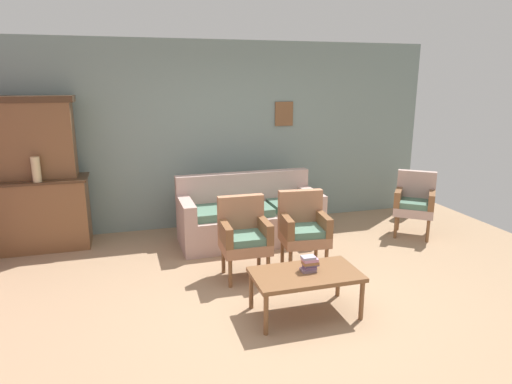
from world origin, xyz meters
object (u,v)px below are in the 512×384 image
at_px(armchair_near_couch_end, 303,227).
at_px(wingback_chair_by_fireplace, 415,201).
at_px(floral_couch, 249,217).
at_px(floor_vase_by_wall, 406,197).
at_px(side_cabinet, 44,213).
at_px(armchair_by_doorway, 244,234).
at_px(coffee_table, 306,277).
at_px(book_stack_on_table, 309,263).
at_px(vase_on_cabinet, 36,169).

bearing_deg(armchair_near_couch_end, wingback_chair_by_fireplace, 17.86).
distance_m(floral_couch, floor_vase_by_wall, 2.75).
bearing_deg(armchair_near_couch_end, side_cabinet, 153.01).
bearing_deg(floral_couch, armchair_by_doorway, -108.13).
distance_m(floral_couch, armchair_by_doorway, 1.16).
xyz_separation_m(floral_couch, coffee_table, (-0.02, -2.06, 0.05)).
relative_size(armchair_near_couch_end, book_stack_on_table, 5.47).
xyz_separation_m(side_cabinet, floor_vase_by_wall, (5.36, -0.10, -0.15)).
height_order(vase_on_cabinet, armchair_by_doorway, vase_on_cabinet).
relative_size(armchair_by_doorway, book_stack_on_table, 5.47).
height_order(side_cabinet, armchair_by_doorway, side_cabinet).
bearing_deg(coffee_table, wingback_chair_by_fireplace, 35.24).
distance_m(floral_couch, wingback_chair_by_fireplace, 2.34).
relative_size(vase_on_cabinet, armchair_near_couch_end, 0.35).
xyz_separation_m(coffee_table, book_stack_on_table, (0.05, 0.03, 0.12)).
bearing_deg(coffee_table, side_cabinet, 135.90).
xyz_separation_m(coffee_table, floor_vase_by_wall, (2.74, 2.44, -0.06)).
distance_m(side_cabinet, vase_on_cabinet, 0.65).
xyz_separation_m(armchair_near_couch_end, floor_vase_by_wall, (2.36, 1.43, -0.18)).
height_order(floral_couch, floor_vase_by_wall, floral_couch).
height_order(side_cabinet, wingback_chair_by_fireplace, side_cabinet).
distance_m(side_cabinet, book_stack_on_table, 3.66).
bearing_deg(side_cabinet, floral_couch, -10.29).
bearing_deg(wingback_chair_by_fireplace, coffee_table, -144.76).
xyz_separation_m(armchair_near_couch_end, book_stack_on_table, (-0.34, -0.98, -0.01)).
relative_size(side_cabinet, armchair_by_doorway, 1.28).
height_order(armchair_by_doorway, wingback_chair_by_fireplace, same).
relative_size(wingback_chair_by_fireplace, floor_vase_by_wall, 1.42).
bearing_deg(floral_couch, armchair_near_couch_end, -70.88).
bearing_deg(armchair_by_doorway, coffee_table, -70.62).
distance_m(side_cabinet, floor_vase_by_wall, 5.36).
bearing_deg(armchair_near_couch_end, armchair_by_doorway, -176.64).
height_order(side_cabinet, floral_couch, side_cabinet).
bearing_deg(coffee_table, vase_on_cabinet, 138.00).
bearing_deg(coffee_table, floral_couch, 89.52).
distance_m(armchair_by_doorway, armchair_near_couch_end, 0.72).
relative_size(wingback_chair_by_fireplace, coffee_table, 0.90).
bearing_deg(coffee_table, armchair_near_couch_end, 69.33).
bearing_deg(vase_on_cabinet, floral_couch, -6.32).
bearing_deg(wingback_chair_by_fireplace, armchair_near_couch_end, -162.14).
height_order(floral_couch, book_stack_on_table, floral_couch).
distance_m(side_cabinet, armchair_by_doorway, 2.77).
bearing_deg(vase_on_cabinet, armchair_near_couch_end, -24.14).
distance_m(armchair_near_couch_end, floor_vase_by_wall, 2.76).
bearing_deg(floral_couch, floor_vase_by_wall, 7.92).
xyz_separation_m(wingback_chair_by_fireplace, coffee_table, (-2.31, -1.63, -0.12)).
xyz_separation_m(wingback_chair_by_fireplace, floor_vase_by_wall, (0.43, 0.81, -0.18)).
height_order(floral_couch, armchair_by_doorway, same).
distance_m(wingback_chair_by_fireplace, floor_vase_by_wall, 0.93).
xyz_separation_m(armchair_by_doorway, coffee_table, (0.34, -0.97, -0.12)).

